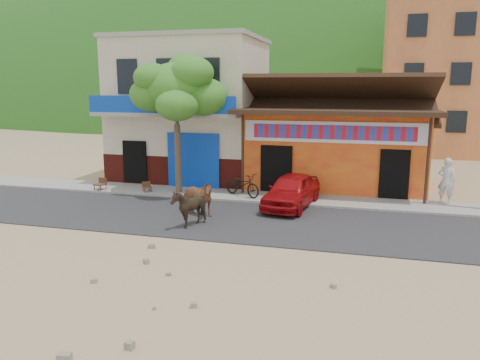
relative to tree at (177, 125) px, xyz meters
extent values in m
plane|color=#9E825B|center=(4.60, -5.80, -3.12)|extent=(120.00, 120.00, 0.00)
cube|color=#28282B|center=(4.60, -3.30, -3.10)|extent=(60.00, 5.00, 0.04)
cube|color=gray|center=(4.60, 0.20, -3.06)|extent=(60.00, 2.00, 0.12)
cube|color=orange|center=(6.60, 4.20, -1.32)|extent=(8.00, 6.00, 3.60)
cube|color=beige|center=(-0.90, 4.20, 0.38)|extent=(7.00, 6.00, 7.00)
cube|color=#CC723F|center=(13.60, 18.20, 2.88)|extent=(9.00, 9.00, 12.00)
ellipsoid|color=#194C14|center=(4.60, 64.20, 8.88)|extent=(100.00, 40.00, 24.00)
imported|color=#9A5F3D|center=(2.02, -3.19, -2.41)|extent=(1.74, 1.20, 1.35)
imported|color=black|center=(2.24, -4.57, -2.41)|extent=(1.55, 1.48, 1.35)
imported|color=#A80C0F|center=(5.22, -1.00, -2.41)|extent=(2.15, 4.10, 1.33)
imported|color=black|center=(2.95, -0.02, -2.50)|extent=(1.99, 1.50, 1.00)
imported|color=silver|center=(11.20, 0.90, -2.07)|extent=(0.79, 0.65, 1.85)
camera|label=1|loc=(7.88, -19.02, 1.71)|focal=35.00mm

